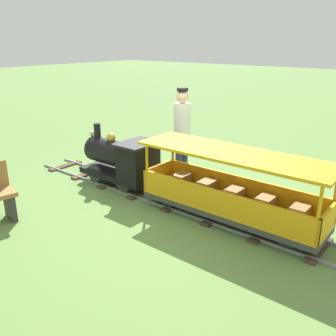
{
  "coord_description": "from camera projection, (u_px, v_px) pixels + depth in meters",
  "views": [
    {
      "loc": [
        -4.14,
        -3.26,
        2.41
      ],
      "look_at": [
        0.0,
        0.06,
        0.55
      ],
      "focal_mm": 39.2,
      "sensor_mm": 36.0,
      "label": 1
    }
  ],
  "objects": [
    {
      "name": "track",
      "position": [
        178.0,
        203.0,
        5.68
      ],
      "size": [
        0.72,
        6.4,
        0.04
      ],
      "color": "gray",
      "rests_on": "ground_plane"
    },
    {
      "name": "passenger_car",
      "position": [
        231.0,
        194.0,
        5.01
      ],
      "size": [
        0.78,
        2.7,
        0.97
      ],
      "color": "#3F3F3F",
      "rests_on": "ground_plane"
    },
    {
      "name": "ground_plane",
      "position": [
        171.0,
        202.0,
        5.77
      ],
      "size": [
        60.0,
        60.0,
        0.0
      ],
      "primitive_type": "plane",
      "color": "#608442"
    },
    {
      "name": "locomotive",
      "position": [
        122.0,
        159.0,
        6.24
      ],
      "size": [
        0.68,
        1.45,
        0.98
      ],
      "color": "black",
      "rests_on": "ground_plane"
    },
    {
      "name": "conductor_person",
      "position": [
        182.0,
        125.0,
        6.6
      ],
      "size": [
        0.3,
        0.3,
        1.62
      ],
      "color": "#282D47",
      "rests_on": "ground_plane"
    }
  ]
}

